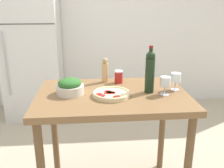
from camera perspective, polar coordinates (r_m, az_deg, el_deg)
wall_back at (r=3.82m, az=-2.72°, el=14.30°), size 6.40×0.08×2.60m
refrigerator at (r=3.61m, az=-17.76°, el=6.95°), size 0.75×0.64×1.82m
prep_counter at (r=1.91m, az=0.10°, el=-5.59°), size 1.12×0.76×0.92m
wine_bottle at (r=1.86m, az=8.67°, el=2.95°), size 0.07×0.07×0.35m
wine_glass_near at (r=1.85m, az=12.07°, el=0.32°), size 0.08×0.08×0.13m
wine_glass_far at (r=1.97m, az=14.37°, el=1.24°), size 0.08×0.08×0.13m
pepper_mill at (r=2.10m, az=-1.59°, el=3.08°), size 0.06×0.06×0.21m
salad_bowl at (r=1.86m, az=-9.59°, el=-0.61°), size 0.20×0.20×0.12m
homemade_pizza at (r=1.80m, az=-0.14°, el=-2.24°), size 0.27×0.27×0.03m
salt_canister at (r=2.09m, az=1.52°, el=1.68°), size 0.07×0.07×0.11m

